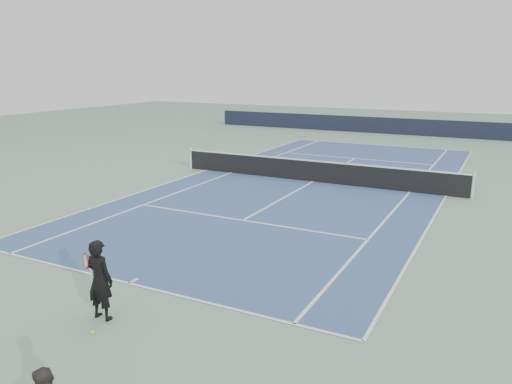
% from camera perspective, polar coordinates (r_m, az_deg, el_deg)
% --- Properties ---
extents(ground, '(80.00, 80.00, 0.00)m').
position_cam_1_polar(ground, '(21.89, 6.55, 1.16)').
color(ground, gray).
extents(court_surface, '(10.97, 23.77, 0.01)m').
position_cam_1_polar(court_surface, '(21.89, 6.55, 1.18)').
color(court_surface, '#365080').
rests_on(court_surface, ground).
extents(tennis_net, '(12.90, 0.10, 1.07)m').
position_cam_1_polar(tennis_net, '(21.78, 6.58, 2.46)').
color(tennis_net, silver).
rests_on(tennis_net, ground).
extents(windscreen_far, '(30.00, 0.25, 1.20)m').
position_cam_1_polar(windscreen_far, '(38.85, 16.05, 7.22)').
color(windscreen_far, black).
rests_on(windscreen_far, ground).
extents(tennis_player, '(0.76, 0.45, 1.64)m').
position_cam_1_polar(tennis_player, '(10.33, -17.44, -9.54)').
color(tennis_player, black).
rests_on(tennis_player, ground).
extents(tennis_ball, '(0.07, 0.07, 0.07)m').
position_cam_1_polar(tennis_ball, '(10.16, -18.22, -14.96)').
color(tennis_ball, yellow).
rests_on(tennis_ball, ground).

